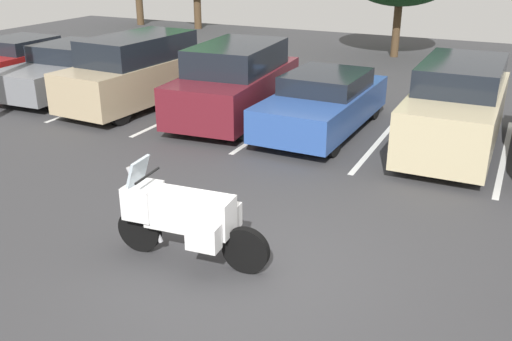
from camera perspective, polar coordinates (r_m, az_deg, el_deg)
ground at (r=8.03m, az=-0.04°, el=-10.36°), size 44.00×44.00×0.10m
motorcycle_touring at (r=8.00m, az=-7.34°, el=-4.55°), size 2.35×0.98×1.46m
parking_stripes at (r=13.92m, az=7.31°, el=4.12°), size 24.09×5.13×0.01m
car_red at (r=19.93m, az=-22.87°, el=10.14°), size 1.88×4.31×1.43m
car_grey at (r=17.98m, az=-18.29°, el=9.64°), size 2.06×4.73×1.48m
car_tan at (r=16.03m, az=-11.98°, el=9.76°), size 2.07×4.70×1.92m
car_maroon at (r=14.60m, az=-2.06°, el=8.90°), size 2.29×4.82×1.89m
car_blue at (r=13.66m, az=6.84°, el=6.83°), size 1.95×4.60×1.40m
car_champagne at (r=13.01m, az=19.58°, el=6.02°), size 1.77×4.70×1.90m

